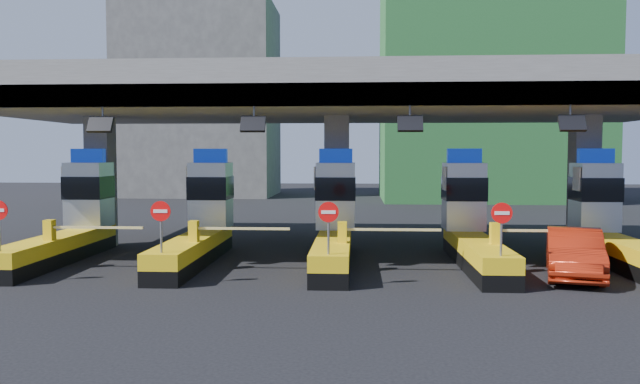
{
  "coord_description": "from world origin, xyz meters",
  "views": [
    {
      "loc": [
        0.82,
        -22.76,
        3.96
      ],
      "look_at": [
        -0.52,
        0.0,
        2.55
      ],
      "focal_mm": 35.0,
      "sensor_mm": 36.0,
      "label": 1
    }
  ],
  "objects": [
    {
      "name": "ground",
      "position": [
        0.0,
        0.0,
        0.0
      ],
      "size": [
        120.0,
        120.0,
        0.0
      ],
      "primitive_type": "plane",
      "color": "black",
      "rests_on": "ground"
    },
    {
      "name": "toll_canopy",
      "position": [
        0.0,
        2.87,
        6.13
      ],
      "size": [
        28.0,
        12.09,
        7.0
      ],
      "color": "slate",
      "rests_on": "ground"
    },
    {
      "name": "toll_lane_far_left",
      "position": [
        -10.0,
        0.28,
        1.4
      ],
      "size": [
        4.43,
        8.0,
        4.16
      ],
      "color": "black",
      "rests_on": "ground"
    },
    {
      "name": "toll_lane_left",
      "position": [
        -5.0,
        0.28,
        1.4
      ],
      "size": [
        4.43,
        8.0,
        4.16
      ],
      "color": "black",
      "rests_on": "ground"
    },
    {
      "name": "toll_lane_center",
      "position": [
        0.0,
        0.28,
        1.4
      ],
      "size": [
        4.43,
        8.0,
        4.16
      ],
      "color": "black",
      "rests_on": "ground"
    },
    {
      "name": "toll_lane_right",
      "position": [
        5.0,
        0.28,
        1.4
      ],
      "size": [
        4.43,
        8.0,
        4.16
      ],
      "color": "black",
      "rests_on": "ground"
    },
    {
      "name": "toll_lane_far_right",
      "position": [
        10.0,
        0.28,
        1.4
      ],
      "size": [
        4.43,
        8.0,
        4.16
      ],
      "color": "black",
      "rests_on": "ground"
    },
    {
      "name": "bg_building_scaffold",
      "position": [
        12.0,
        32.0,
        14.0
      ],
      "size": [
        18.0,
        12.0,
        28.0
      ],
      "primitive_type": "cube",
      "color": "#1E5926",
      "rests_on": "ground"
    },
    {
      "name": "bg_building_concrete",
      "position": [
        -14.0,
        36.0,
        9.0
      ],
      "size": [
        14.0,
        10.0,
        18.0
      ],
      "primitive_type": "cube",
      "color": "#4C4C49",
      "rests_on": "ground"
    },
    {
      "name": "red_car",
      "position": [
        7.79,
        -2.54,
        0.77
      ],
      "size": [
        2.83,
        4.96,
        1.55
      ],
      "primitive_type": "imported",
      "rotation": [
        0.0,
        0.0,
        -0.27
      ],
      "color": "#A0200C",
      "rests_on": "ground"
    }
  ]
}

